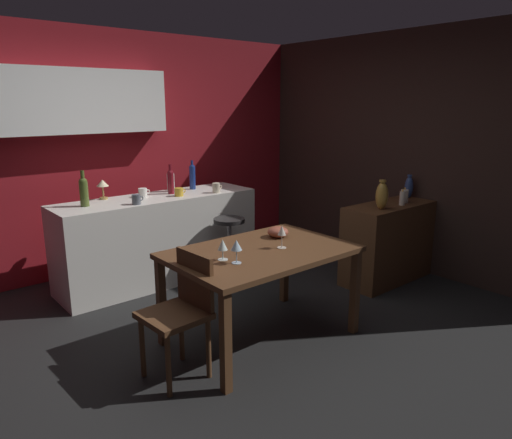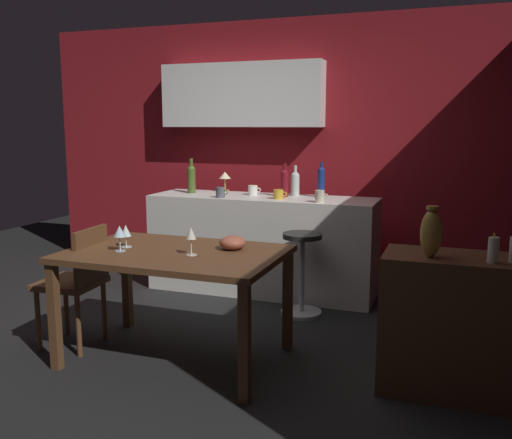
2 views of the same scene
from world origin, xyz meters
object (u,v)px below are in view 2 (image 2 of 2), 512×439
Objects in this scene: wine_glass_right at (126,232)px; vase_brass at (431,233)px; wine_glass_left at (120,232)px; pillar_candle_tall at (493,250)px; sideboard_cabinet at (480,328)px; cup_slate at (220,193)px; counter_lamp at (225,177)px; chair_near_window at (78,280)px; cup_white at (253,190)px; dining_table at (175,263)px; bar_stool at (302,272)px; cup_mustard at (278,194)px; wine_bottle_ruby at (284,181)px; wine_bottle_clear at (295,182)px; fruit_bowl at (233,243)px; wine_bottle_olive at (191,178)px; wine_bottle_cobalt at (321,181)px; cup_cream at (320,196)px; wine_glass_center at (191,235)px.

vase_brass is at bearing 1.48° from wine_glass_right.
wine_glass_left is 1.02× the size of pillar_candle_tall.
wine_glass_right is (-2.25, -0.13, 0.44)m from sideboard_cabinet.
counter_lamp is (-0.14, 0.44, 0.10)m from cup_slate.
cup_white is (0.65, 1.78, 0.46)m from chair_near_window.
wine_glass_left is 1.47× the size of cup_slate.
wine_glass_left is at bearing -159.27° from dining_table.
vase_brass is (1.04, -1.10, 0.59)m from bar_stool.
cup_white is (-0.10, 1.73, 0.29)m from dining_table.
cup_mustard is at bearing 58.95° from chair_near_window.
wine_bottle_ruby is 1.10× the size of wine_bottle_clear.
wine_glass_left reaches higher than fruit_bowl.
wine_bottle_cobalt is at bearing 5.25° from wine_bottle_olive.
cup_cream reaches higher than bar_stool.
wine_glass_left is 1.87m from cup_white.
wine_bottle_clear is (0.62, 1.96, 0.16)m from wine_glass_left.
cup_cream is at bearing -21.75° from cup_white.
wine_bottle_olive is at bearing 101.66° from wine_glass_right.
wine_bottle_clear is at bearing 72.48° from wine_glass_left.
bar_stool is 1.54m from wine_glass_right.
cup_slate is 2.64m from pillar_candle_tall.
wine_glass_center reaches higher than fruit_bowl.
wine_bottle_olive reaches higher than wine_glass_center.
wine_bottle_olive is 2.70× the size of cup_mustard.
wine_glass_right is at bearing -179.07° from dining_table.
cup_white is 0.43× the size of vase_brass.
chair_near_window is 1.76m from bar_stool.
wine_bottle_olive reaches higher than wine_bottle_ruby.
cup_white is (0.27, 1.74, 0.10)m from wine_glass_right.
vase_brass is (0.98, -1.40, 0.01)m from cup_cream.
dining_table is 0.40m from fruit_bowl.
cup_slate reaches higher than cup_mustard.
wine_glass_left is at bearing -114.41° from wine_bottle_cobalt.
wine_bottle_ruby is at bearing 82.76° from dining_table.
wine_glass_left is at bearing -86.71° from counter_lamp.
wine_bottle_clear reaches higher than fruit_bowl.
wine_glass_right is 0.49× the size of wine_bottle_ruby.
chair_near_window is at bearing -118.69° from wine_bottle_ruby.
wine_glass_left reaches higher than wine_glass_right.
bar_stool is at bearing 42.52° from chair_near_window.
bar_stool is at bearing -89.25° from wine_bottle_cobalt.
wine_glass_right is at bearing -92.26° from cup_slate.
bar_stool is at bearing 71.91° from wine_glass_center.
cup_mustard is (0.06, 1.61, 0.07)m from wine_glass_center.
cup_cream is at bearing 132.41° from pillar_candle_tall.
dining_table is 1.87m from wine_bottle_olive.
fruit_bowl is 1.52× the size of cup_cream.
wine_glass_right is at bearing -123.95° from cup_cream.
wine_glass_center is 1.03× the size of fruit_bowl.
wine_bottle_olive reaches higher than pillar_candle_tall.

